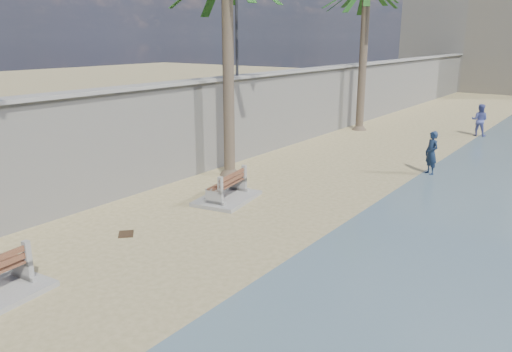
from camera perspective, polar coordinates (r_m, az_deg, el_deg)
The scene contains 8 objects.
ground_plane at distance 10.39m, azimuth -21.77°, elevation -15.42°, with size 140.00×140.00×0.00m, color tan.
seawall at distance 27.92m, azimuth 8.01°, elevation 8.47°, with size 0.45×70.00×3.50m, color gray.
wall_cap at distance 27.76m, azimuth 8.15°, elevation 12.16°, with size 0.80×70.00×0.12m, color gray.
bench_far at distance 16.26m, azimuth -3.35°, elevation -1.41°, with size 1.87×2.44×0.92m.
person_a at distance 20.33m, azimuth 19.46°, elevation 2.84°, with size 0.70×0.47×1.94m, color #16243D.
person_b at distance 29.40m, azimuth 24.20°, elevation 6.04°, with size 0.92×0.71×1.90m, color #474F94.
debris_b at distance 12.93m, azimuth -27.17°, elevation -9.68°, with size 0.52×0.42×0.03m, color #382616.
debris_d at distance 14.03m, azimuth -14.63°, elevation -6.43°, with size 0.48×0.39×0.03m, color #382616.
Camera 1 is at (7.83, -4.45, 5.17)m, focal length 35.00 mm.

